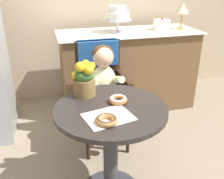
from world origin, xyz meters
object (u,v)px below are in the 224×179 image
(wicker_chair, at_px, (100,78))
(round_layer_cake, at_px, (162,25))
(flower_vase, at_px, (84,79))
(cafe_table, at_px, (111,135))
(seated_child, at_px, (104,80))
(tiered_cake_stand, at_px, (117,15))
(table_lamp, at_px, (182,9))
(donut_front, at_px, (118,100))
(donut_mid, at_px, (106,120))

(wicker_chair, bearing_deg, round_layer_cake, 40.37)
(flower_vase, bearing_deg, round_layer_cake, 45.69)
(cafe_table, relative_size, seated_child, 0.99)
(tiered_cake_stand, bearing_deg, table_lamp, -1.40)
(wicker_chair, xyz_separation_m, tiered_cake_stand, (0.33, 0.60, 0.44))
(donut_front, bearing_deg, round_layer_cake, 55.18)
(donut_front, bearing_deg, flower_vase, 138.70)
(seated_child, bearing_deg, donut_mid, -102.45)
(seated_child, distance_m, table_lamp, 1.38)
(seated_child, height_order, donut_front, seated_child)
(cafe_table, height_order, seated_child, seated_child)
(cafe_table, height_order, round_layer_cake, round_layer_cake)
(flower_vase, bearing_deg, donut_front, -41.30)
(donut_mid, relative_size, table_lamp, 0.46)
(wicker_chair, height_order, seated_child, seated_child)
(flower_vase, bearing_deg, seated_child, 56.67)
(tiered_cake_stand, bearing_deg, cafe_table, -107.79)
(donut_front, relative_size, tiered_cake_stand, 0.41)
(round_layer_cake, bearing_deg, flower_vase, -134.31)
(wicker_chair, distance_m, tiered_cake_stand, 0.82)
(seated_child, distance_m, donut_mid, 0.74)
(donut_mid, bearing_deg, tiered_cake_stand, 71.74)
(flower_vase, distance_m, round_layer_cake, 1.53)
(seated_child, bearing_deg, flower_vase, -123.33)
(table_lamp, bearing_deg, donut_mid, -130.22)
(cafe_table, distance_m, tiered_cake_stand, 1.48)
(round_layer_cake, distance_m, table_lamp, 0.28)
(donut_mid, height_order, flower_vase, flower_vase)
(cafe_table, relative_size, donut_mid, 5.51)
(cafe_table, height_order, wicker_chair, wicker_chair)
(round_layer_cake, bearing_deg, tiered_cake_stand, -179.60)
(donut_mid, distance_m, round_layer_cake, 1.80)
(donut_front, height_order, tiered_cake_stand, tiered_cake_stand)
(seated_child, distance_m, flower_vase, 0.42)
(donut_front, xyz_separation_m, table_lamp, (1.10, 1.23, 0.38))
(round_layer_cake, bearing_deg, seated_child, -138.06)
(wicker_chair, bearing_deg, donut_front, -87.45)
(seated_child, xyz_separation_m, round_layer_cake, (0.85, 0.76, 0.28))
(wicker_chair, relative_size, donut_mid, 7.31)
(donut_front, distance_m, tiered_cake_stand, 1.34)
(donut_front, xyz_separation_m, donut_mid, (-0.13, -0.22, -0.00))
(seated_child, bearing_deg, donut_front, -92.98)
(cafe_table, distance_m, seated_child, 0.58)
(seated_child, relative_size, table_lamp, 2.55)
(seated_child, distance_m, tiered_cake_stand, 0.92)
(tiered_cake_stand, bearing_deg, wicker_chair, -118.60)
(wicker_chair, bearing_deg, cafe_table, -92.45)
(cafe_table, height_order, tiered_cake_stand, tiered_cake_stand)
(round_layer_cake, bearing_deg, cafe_table, -125.69)
(seated_child, bearing_deg, wicker_chair, 90.00)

